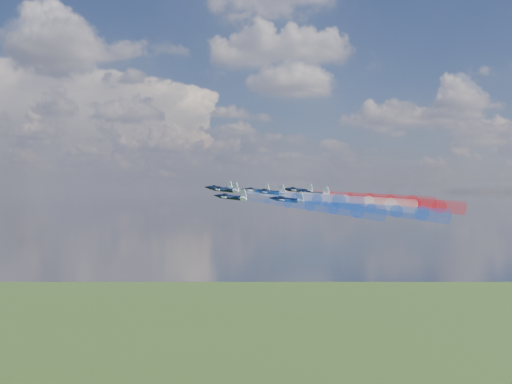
{
  "coord_description": "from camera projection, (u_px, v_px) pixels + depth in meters",
  "views": [
    {
      "loc": [
        -44.15,
        -163.47,
        151.08
      ],
      "look_at": [
        -24.76,
        15.32,
        151.17
      ],
      "focal_mm": 41.68,
      "sensor_mm": 36.0,
      "label": 1
    }
  ],
  "objects": [
    {
      "name": "jet_outer_right",
      "position": [
        299.0,
        190.0,
        191.81
      ],
      "size": [
        15.27,
        15.11,
        4.5
      ],
      "primitive_type": null,
      "rotation": [
        0.08,
        -0.04,
        0.86
      ],
      "color": "black"
    },
    {
      "name": "trail_outer_right",
      "position": [
        370.0,
        197.0,
        177.91
      ],
      "size": [
        32.39,
        28.6,
        7.32
      ],
      "primitive_type": null,
      "rotation": [
        0.08,
        -0.04,
        0.86
      ],
      "color": "red"
    },
    {
      "name": "trail_lead",
      "position": [
        286.0,
        195.0,
        174.49
      ],
      "size": [
        32.39,
        28.6,
        7.32
      ],
      "primitive_type": null,
      "rotation": [
        0.08,
        -0.04,
        0.86
      ],
      "color": "white"
    },
    {
      "name": "jet_rear_left",
      "position": [
        287.0,
        200.0,
        163.57
      ],
      "size": [
        15.27,
        15.11,
        4.5
      ],
      "primitive_type": null,
      "rotation": [
        0.08,
        -0.04,
        0.86
      ],
      "color": "black"
    },
    {
      "name": "jet_inner_right",
      "position": [
        256.0,
        191.0,
        190.81
      ],
      "size": [
        15.27,
        15.11,
        4.5
      ],
      "primitive_type": null,
      "rotation": [
        0.08,
        -0.04,
        0.86
      ],
      "color": "black"
    },
    {
      "name": "trail_inner_right",
      "position": [
        324.0,
        197.0,
        176.91
      ],
      "size": [
        32.39,
        28.6,
        7.32
      ],
      "primitive_type": null,
      "rotation": [
        0.08,
        -0.04,
        0.86
      ],
      "color": "red"
    },
    {
      "name": "trail_rear_right",
      "position": [
        393.0,
        201.0,
        164.44
      ],
      "size": [
        32.39,
        28.6,
        7.32
      ],
      "primitive_type": null,
      "rotation": [
        0.08,
        -0.04,
        0.86
      ],
      "color": "red"
    },
    {
      "name": "trail_outer_left",
      "position": [
        310.0,
        206.0,
        149.07
      ],
      "size": [
        32.39,
        28.6,
        7.32
      ],
      "primitive_type": null,
      "rotation": [
        0.08,
        -0.04,
        0.86
      ],
      "color": "blue"
    },
    {
      "name": "trail_inner_left",
      "position": [
        296.0,
        197.0,
        162.63
      ],
      "size": [
        32.39,
        28.6,
        7.32
      ],
      "primitive_type": null,
      "rotation": [
        0.08,
        -0.04,
        0.86
      ],
      "color": "blue"
    },
    {
      "name": "jet_lead",
      "position": [
        219.0,
        188.0,
        188.39
      ],
      "size": [
        15.27,
        15.11,
        4.5
      ],
      "primitive_type": null,
      "rotation": [
        0.08,
        -0.04,
        0.86
      ],
      "color": "black"
    },
    {
      "name": "jet_outer_left",
      "position": [
        231.0,
        197.0,
        162.97
      ],
      "size": [
        15.27,
        15.11,
        4.5
      ],
      "primitive_type": null,
      "rotation": [
        0.08,
        -0.04,
        0.86
      ],
      "color": "black"
    },
    {
      "name": "trail_center_third",
      "position": [
        346.0,
        200.0,
        162.72
      ],
      "size": [
        32.39,
        28.6,
        7.32
      ],
      "primitive_type": null,
      "rotation": [
        0.08,
        -0.04,
        0.86
      ],
      "color": "white"
    },
    {
      "name": "trail_rear_left",
      "position": [
        371.0,
        209.0,
        149.67
      ],
      "size": [
        32.39,
        28.6,
        7.32
      ],
      "primitive_type": null,
      "rotation": [
        0.08,
        -0.04,
        0.86
      ],
      "color": "blue"
    },
    {
      "name": "jet_rear_right",
      "position": [
        314.0,
        194.0,
        178.34
      ],
      "size": [
        15.27,
        15.11,
        4.5
      ],
      "primitive_type": null,
      "rotation": [
        0.08,
        -0.04,
        0.86
      ],
      "color": "black"
    },
    {
      "name": "jet_center_third",
      "position": [
        270.0,
        192.0,
        176.62
      ],
      "size": [
        15.27,
        15.11,
        4.5
      ],
      "primitive_type": null,
      "rotation": [
        0.08,
        -0.04,
        0.86
      ],
      "color": "black"
    },
    {
      "name": "jet_inner_left",
      "position": [
        224.0,
        190.0,
        176.53
      ],
      "size": [
        15.27,
        15.11,
        4.5
      ],
      "primitive_type": null,
      "rotation": [
        0.08,
        -0.04,
        0.86
      ],
      "color": "black"
    }
  ]
}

